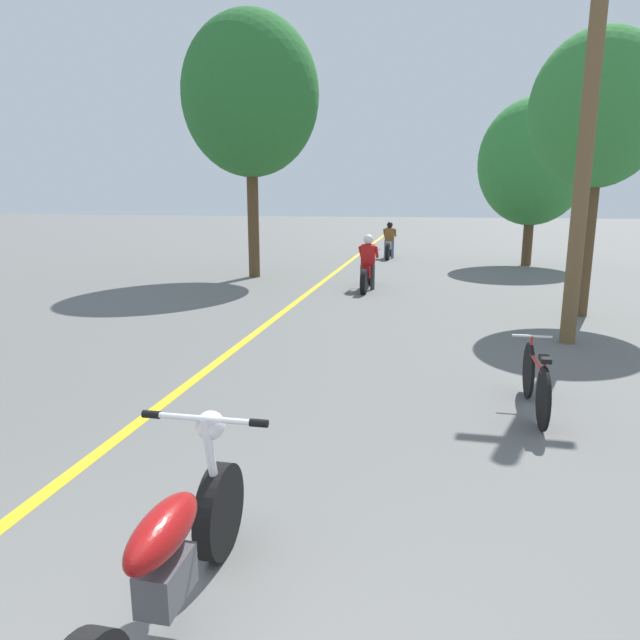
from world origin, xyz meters
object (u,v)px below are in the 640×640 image
utility_pole (586,138)px  motorcycle_rider_lead (368,268)px  roadside_tree_right_far (534,162)px  motorcycle_foreground (169,562)px  roadside_tree_right_near (598,112)px  roadside_tree_left (250,96)px  bicycle_parked (536,381)px  motorcycle_rider_far (389,244)px

utility_pole → motorcycle_rider_lead: (-3.80, 4.68, -2.64)m
roadside_tree_right_far → motorcycle_foreground: size_ratio=2.51×
roadside_tree_right_near → roadside_tree_left: bearing=153.9°
utility_pole → bicycle_parked: bearing=-107.3°
motorcycle_rider_far → roadside_tree_left: bearing=-120.7°
bicycle_parked → motorcycle_rider_lead: bearing=109.2°
motorcycle_foreground → motorcycle_rider_far: 19.11m
roadside_tree_left → motorcycle_rider_far: (3.43, 5.78, -4.46)m
motorcycle_foreground → motorcycle_rider_lead: 11.76m
roadside_tree_right_far → motorcycle_rider_far: (-4.73, 1.34, -2.86)m
bicycle_parked → roadside_tree_right_near: bearing=73.1°
motorcycle_rider_lead → motorcycle_rider_far: 7.34m
roadside_tree_left → motorcycle_foreground: bearing=-74.0°
motorcycle_rider_far → bicycle_parked: (2.83, -15.30, -0.16)m
roadside_tree_right_far → motorcycle_rider_lead: bearing=-127.9°
motorcycle_rider_lead → bicycle_parked: size_ratio=1.32×
roadside_tree_right_near → roadside_tree_right_far: bearing=88.7°
utility_pole → roadside_tree_left: 9.76m
utility_pole → motorcycle_rider_far: bearing=107.8°
roadside_tree_right_near → motorcycle_rider_lead: size_ratio=2.48×
roadside_tree_right_near → motorcycle_rider_far: bearing=115.1°
utility_pole → motorcycle_rider_lead: utility_pole is taller
utility_pole → motorcycle_rider_far: utility_pole is taller
motorcycle_foreground → motorcycle_rider_lead: (-0.33, 11.76, 0.09)m
utility_pole → roadside_tree_right_near: bearing=73.6°
motorcycle_rider_far → motorcycle_foreground: bearing=-88.9°
roadside_tree_right_far → motorcycle_rider_far: 5.68m
roadside_tree_left → motorcycle_rider_lead: size_ratio=3.34×
utility_pole → roadside_tree_right_near: size_ratio=1.16×
motorcycle_rider_far → roadside_tree_right_near: bearing=-64.9°
motorcycle_rider_lead → motorcycle_rider_far: bearing=90.4°
roadside_tree_right_far → motorcycle_rider_lead: (-4.67, -6.01, -2.84)m
roadside_tree_left → motorcycle_rider_lead: 5.86m
roadside_tree_right_far → motorcycle_foreground: bearing=-103.7°
utility_pole → motorcycle_rider_far: size_ratio=3.01×
motorcycle_rider_lead → motorcycle_rider_far: motorcycle_rider_lead is taller
motorcycle_rider_lead → utility_pole: bearing=-50.9°
motorcycle_rider_far → utility_pole: bearing=-72.2°
motorcycle_rider_lead → bicycle_parked: motorcycle_rider_lead is taller
utility_pole → motorcycle_foreground: 8.35m
roadside_tree_left → motorcycle_foreground: size_ratio=3.32×
utility_pole → roadside_tree_left: bearing=139.4°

